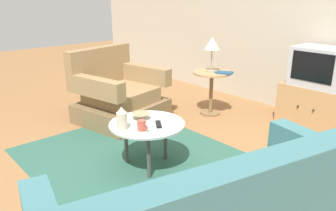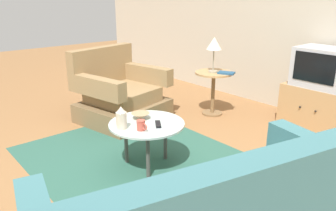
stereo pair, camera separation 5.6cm
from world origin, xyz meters
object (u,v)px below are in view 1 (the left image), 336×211
object	(u,v)px
television	(321,67)
vase	(122,118)
armchair	(118,96)
tv_stand	(315,106)
book	(224,73)
table_lamp	(212,45)
tv_remote_dark	(159,124)
mug	(142,125)
bowl	(140,116)
side_table	(211,84)
coffee_table	(147,127)

from	to	relation	value
television	vase	size ratio (longest dim) A/B	2.94
armchair	vase	xyz separation A→B (m)	(1.21, -0.75, 0.23)
tv_stand	book	distance (m)	1.18
table_lamp	vase	xyz separation A→B (m)	(0.53, -1.77, -0.40)
armchair	book	distance (m)	1.40
tv_remote_dark	book	distance (m)	1.63
vase	mug	size ratio (longest dim) A/B	1.67
tv_remote_dark	table_lamp	bearing A→B (deg)	-30.27
table_lamp	bowl	size ratio (longest dim) A/B	2.56
television	mug	distance (m)	2.36
side_table	tv_remote_dark	xyz separation A→B (m)	(0.68, -1.49, 0.03)
tv_remote_dark	book	world-z (taller)	book
coffee_table	tv_remote_dark	world-z (taller)	tv_remote_dark
side_table	table_lamp	size ratio (longest dim) A/B	1.29
tv_stand	bowl	distance (m)	2.28
mug	tv_remote_dark	size ratio (longest dim) A/B	0.83
coffee_table	tv_stand	size ratio (longest dim) A/B	0.88
television	tv_remote_dark	world-z (taller)	television
armchair	television	xyz separation A→B (m)	(1.80, 1.66, 0.43)
side_table	vase	xyz separation A→B (m)	(0.53, -1.78, 0.11)
armchair	mug	distance (m)	1.50
tv_stand	mug	xyz separation A→B (m)	(-0.46, -2.32, 0.23)
book	side_table	bearing A→B (deg)	171.15
coffee_table	tv_remote_dark	xyz separation A→B (m)	(0.11, 0.04, 0.05)
mug	bowl	world-z (taller)	mug
side_table	bowl	distance (m)	1.58
bowl	tv_remote_dark	distance (m)	0.24
table_lamp	bowl	bearing A→B (deg)	-73.48
armchair	television	bearing A→B (deg)	121.25
television	side_table	bearing A→B (deg)	-150.93
coffee_table	mug	world-z (taller)	mug
television	bowl	distance (m)	2.27
television	bowl	bearing A→B (deg)	-107.72
armchair	table_lamp	bearing A→B (deg)	135.10
armchair	tv_remote_dark	xyz separation A→B (m)	(1.35, -0.46, 0.14)
armchair	tv_stand	bearing A→B (deg)	121.52
tv_stand	mug	bearing A→B (deg)	-101.21
table_lamp	vase	bearing A→B (deg)	-73.22
coffee_table	tv_stand	xyz separation A→B (m)	(0.56, 2.18, -0.14)
armchair	tv_remote_dark	distance (m)	1.43
side_table	book	xyz separation A→B (m)	(0.17, 0.05, 0.17)
television	mug	xyz separation A→B (m)	(-0.46, -2.30, -0.26)
tv_stand	tv_remote_dark	xyz separation A→B (m)	(-0.45, -2.14, 0.19)
vase	tv_remote_dark	size ratio (longest dim) A/B	1.38
coffee_table	tv_stand	world-z (taller)	tv_stand
bowl	table_lamp	bearing A→B (deg)	106.52
television	mug	bearing A→B (deg)	-101.28
coffee_table	book	size ratio (longest dim) A/B	2.87
television	coffee_table	bearing A→B (deg)	-104.61
television	table_lamp	xyz separation A→B (m)	(-1.13, -0.64, 0.20)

